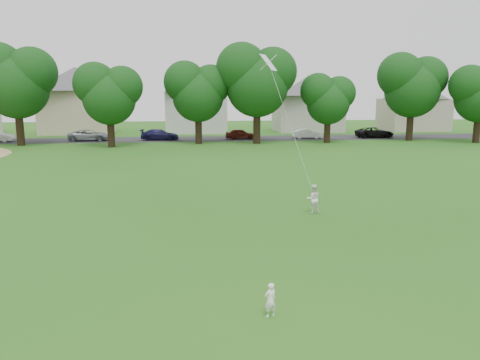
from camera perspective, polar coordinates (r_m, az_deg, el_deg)
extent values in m
plane|color=#1D5B14|center=(15.29, -0.62, -9.90)|extent=(160.00, 160.00, 0.00)
cube|color=#2D2D30|center=(56.53, -5.12, 5.02)|extent=(90.00, 7.00, 0.01)
imported|color=white|center=(11.65, 3.72, -14.37)|extent=(0.37, 0.31, 0.86)
imported|color=white|center=(21.32, 8.91, -2.30)|extent=(0.65, 0.51, 1.32)
plane|color=silver|center=(20.81, 3.49, 14.12)|extent=(0.97, 1.08, 0.70)
cylinder|color=white|center=(20.81, 6.28, 6.22)|extent=(0.01, 0.01, 6.07)
cylinder|color=black|center=(54.00, -25.27, 5.98)|extent=(0.79, 0.79, 4.09)
cylinder|color=black|center=(49.22, -15.46, 5.79)|extent=(0.72, 0.72, 3.28)
cylinder|color=black|center=(50.94, -5.08, 6.35)|extent=(0.73, 0.73, 3.41)
cylinder|color=black|center=(50.97, 2.07, 6.80)|extent=(0.80, 0.80, 4.16)
cylinder|color=black|center=(52.61, 10.58, 6.08)|extent=(0.69, 0.69, 2.94)
cylinder|color=black|center=(57.59, 20.00, 6.46)|extent=(0.77, 0.77, 3.86)
cylinder|color=black|center=(58.03, 26.91, 5.69)|extent=(0.72, 0.72, 3.27)
imported|color=gray|center=(56.53, -17.91, 5.22)|extent=(4.70, 2.27, 1.29)
imported|color=#16133D|center=(55.54, -9.76, 5.48)|extent=(4.50, 2.08, 1.27)
imported|color=#571B11|center=(55.84, 0.08, 5.63)|extent=(3.65, 1.51, 1.24)
imported|color=silver|center=(57.36, 8.20, 5.62)|extent=(3.57, 1.37, 1.16)
imported|color=black|center=(60.09, 16.09, 5.59)|extent=(4.64, 2.18, 1.28)
cube|color=#C7B795|center=(67.87, -19.17, 7.81)|extent=(9.13, 6.68, 5.73)
pyramid|color=#504D53|center=(67.92, -19.48, 12.88)|extent=(13.17, 13.17, 3.15)
cube|color=silver|center=(66.33, -5.41, 8.23)|extent=(8.25, 6.95, 5.59)
pyramid|color=#504D53|center=(66.36, -5.50, 13.29)|extent=(11.89, 11.89, 3.07)
cube|color=#BDB7A9|center=(68.59, 8.21, 8.03)|extent=(9.14, 6.96, 5.09)
pyramid|color=#504D53|center=(68.58, 8.33, 12.50)|extent=(13.18, 13.18, 2.80)
cube|color=#BFB09E|center=(74.31, 20.33, 7.49)|extent=(8.69, 6.84, 4.63)
pyramid|color=#504D53|center=(74.27, 20.57, 11.24)|extent=(12.53, 12.53, 2.55)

